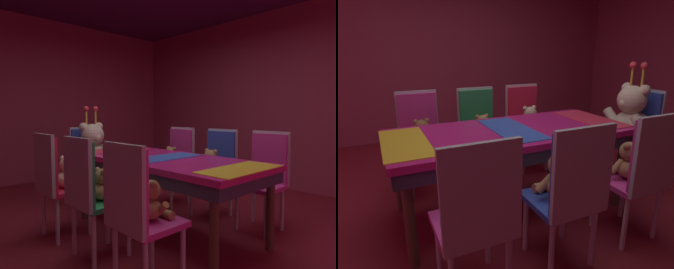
# 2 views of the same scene
# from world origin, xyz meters

# --- Properties ---
(ground_plane) EXTENTS (7.90, 7.90, 0.00)m
(ground_plane) POSITION_xyz_m (0.00, 0.00, 0.00)
(ground_plane) COLOR maroon
(wall_back) EXTENTS (5.20, 0.12, 2.80)m
(wall_back) POSITION_xyz_m (0.00, 3.20, 1.40)
(wall_back) COLOR #99334C
(wall_back) RESTS_ON ground_plane
(wall_right) EXTENTS (0.12, 6.40, 2.80)m
(wall_right) POSITION_xyz_m (2.60, 0.00, 1.40)
(wall_right) COLOR #99334C
(wall_right) RESTS_ON ground_plane
(banquet_table) EXTENTS (0.90, 2.02, 0.75)m
(banquet_table) POSITION_xyz_m (0.00, 0.00, 0.65)
(banquet_table) COLOR #C61E72
(banquet_table) RESTS_ON ground_plane
(chair_left_0) EXTENTS (0.42, 0.41, 0.98)m
(chair_left_0) POSITION_xyz_m (-0.85, -0.62, 0.60)
(chair_left_0) COLOR #CC338C
(chair_left_0) RESTS_ON ground_plane
(teddy_left_0) EXTENTS (0.23, 0.29, 0.28)m
(teddy_left_0) POSITION_xyz_m (-0.70, -0.62, 0.58)
(teddy_left_0) COLOR olive
(teddy_left_0) RESTS_ON chair_left_0
(chair_left_1) EXTENTS (0.42, 0.41, 0.98)m
(chair_left_1) POSITION_xyz_m (-0.83, 0.01, 0.60)
(chair_left_1) COLOR #268C4C
(chair_left_1) RESTS_ON ground_plane
(teddy_left_1) EXTENTS (0.22, 0.28, 0.27)m
(teddy_left_1) POSITION_xyz_m (-0.69, 0.01, 0.57)
(teddy_left_1) COLOR #9E7247
(teddy_left_1) RESTS_ON chair_left_1
(chair_left_2) EXTENTS (0.42, 0.41, 0.98)m
(chair_left_2) POSITION_xyz_m (-0.85, 0.60, 0.60)
(chair_left_2) COLOR red
(chair_left_2) RESTS_ON ground_plane
(teddy_left_2) EXTENTS (0.25, 0.32, 0.30)m
(teddy_left_2) POSITION_xyz_m (-0.71, 0.60, 0.59)
(teddy_left_2) COLOR beige
(teddy_left_2) RESTS_ON chair_left_2
(chair_right_0) EXTENTS (0.42, 0.41, 0.98)m
(chair_right_0) POSITION_xyz_m (0.85, -0.61, 0.60)
(chair_right_0) COLOR #CC338C
(chair_right_0) RESTS_ON ground_plane
(chair_right_1) EXTENTS (0.42, 0.41, 0.98)m
(chair_right_1) POSITION_xyz_m (0.84, 0.00, 0.60)
(chair_right_1) COLOR #2D47B2
(chair_right_1) RESTS_ON ground_plane
(teddy_right_1) EXTENTS (0.25, 0.32, 0.31)m
(teddy_right_1) POSITION_xyz_m (0.69, 0.00, 0.59)
(teddy_right_1) COLOR #9E7247
(teddy_right_1) RESTS_ON chair_right_1
(chair_right_2) EXTENTS (0.42, 0.41, 0.98)m
(chair_right_2) POSITION_xyz_m (0.82, 0.63, 0.60)
(chair_right_2) COLOR #CC338C
(chair_right_2) RESTS_ON ground_plane
(teddy_right_2) EXTENTS (0.24, 0.30, 0.29)m
(teddy_right_2) POSITION_xyz_m (0.68, 0.63, 0.58)
(teddy_right_2) COLOR #9E7247
(teddy_right_2) RESTS_ON chair_right_2
(throne_chair) EXTENTS (0.41, 0.42, 0.98)m
(throne_chair) POSITION_xyz_m (0.00, 1.54, 0.60)
(throne_chair) COLOR #2D47B2
(throne_chair) RESTS_ON ground_plane
(king_teddy_bear) EXTENTS (0.63, 0.49, 0.81)m
(king_teddy_bear) POSITION_xyz_m (0.00, 1.38, 0.72)
(king_teddy_bear) COLOR beige
(king_teddy_bear) RESTS_ON throne_chair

